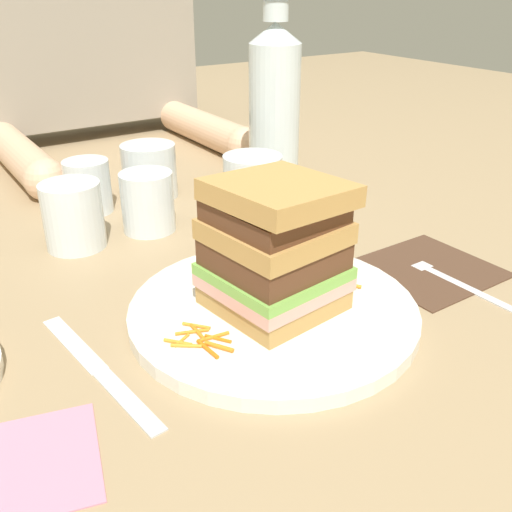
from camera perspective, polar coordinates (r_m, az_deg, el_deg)
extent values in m
plane|color=#9E8460|center=(0.58, 2.73, -5.24)|extent=(3.00, 3.00, 0.00)
cylinder|color=white|center=(0.56, 1.70, -5.43)|extent=(0.28, 0.28, 0.01)
cube|color=tan|center=(0.55, 1.72, -3.97)|extent=(0.12, 0.12, 0.02)
cube|color=#E0A393|center=(0.55, 1.74, -2.53)|extent=(0.12, 0.12, 0.01)
cube|color=#7AB74C|center=(0.54, 1.76, -1.45)|extent=(0.12, 0.12, 0.01)
cube|color=#56331E|center=(0.53, 1.78, 0.26)|extent=(0.12, 0.11, 0.03)
cube|color=tan|center=(0.52, 1.82, 2.45)|extent=(0.12, 0.12, 0.02)
cube|color=#56331E|center=(0.52, 1.85, 4.36)|extent=(0.11, 0.11, 0.02)
cube|color=tan|center=(0.51, 2.32, 6.23)|extent=(0.12, 0.12, 0.03)
cylinder|color=orange|center=(0.51, -4.10, -7.89)|extent=(0.03, 0.01, 0.00)
cylinder|color=orange|center=(0.52, -5.72, -7.44)|extent=(0.00, 0.03, 0.00)
cylinder|color=orange|center=(0.51, -7.66, -8.38)|extent=(0.02, 0.02, 0.00)
cylinder|color=orange|center=(0.50, -3.64, -8.86)|extent=(0.02, 0.03, 0.00)
cylinder|color=orange|center=(0.53, -5.96, -6.73)|extent=(0.02, 0.02, 0.00)
cylinder|color=orange|center=(0.51, -7.28, -8.19)|extent=(0.02, 0.01, 0.00)
cylinder|color=orange|center=(0.50, -4.77, -9.07)|extent=(0.01, 0.03, 0.00)
cylinder|color=orange|center=(0.50, -6.85, -8.72)|extent=(0.02, 0.02, 0.00)
cylinder|color=orange|center=(0.51, -3.74, -8.09)|extent=(0.02, 0.02, 0.00)
cylinder|color=orange|center=(0.52, -6.28, -7.40)|extent=(0.03, 0.01, 0.00)
cylinder|color=orange|center=(0.60, 7.51, -2.56)|extent=(0.01, 0.03, 0.00)
cylinder|color=orange|center=(0.60, 8.86, -2.77)|extent=(0.02, 0.03, 0.00)
cylinder|color=orange|center=(0.62, 6.65, -1.58)|extent=(0.03, 0.01, 0.00)
cylinder|color=orange|center=(0.61, 7.85, -2.00)|extent=(0.02, 0.02, 0.00)
cylinder|color=orange|center=(0.60, 7.39, -2.28)|extent=(0.02, 0.03, 0.00)
cylinder|color=orange|center=(0.60, 9.16, -2.67)|extent=(0.02, 0.01, 0.00)
cylinder|color=orange|center=(0.60, 5.94, -2.35)|extent=(0.01, 0.03, 0.00)
cylinder|color=orange|center=(0.62, 7.96, -1.66)|extent=(0.02, 0.03, 0.00)
cylinder|color=orange|center=(0.63, 7.74, -1.13)|extent=(0.03, 0.02, 0.00)
cube|color=#4C3323|center=(0.68, 16.49, -1.19)|extent=(0.14, 0.13, 0.00)
cube|color=silver|center=(0.65, 20.19, -2.75)|extent=(0.01, 0.11, 0.00)
cube|color=silver|center=(0.68, 16.01, -0.70)|extent=(0.02, 0.02, 0.00)
cylinder|color=silver|center=(0.70, 14.75, 0.31)|extent=(0.00, 0.04, 0.00)
cylinder|color=silver|center=(0.70, 14.44, 0.19)|extent=(0.00, 0.04, 0.00)
cylinder|color=silver|center=(0.70, 14.13, 0.08)|extent=(0.00, 0.04, 0.00)
cylinder|color=silver|center=(0.69, 13.81, -0.04)|extent=(0.00, 0.04, 0.00)
cube|color=silver|center=(0.48, -12.45, -13.58)|extent=(0.02, 0.10, 0.00)
cube|color=silver|center=(0.55, -17.43, -8.12)|extent=(0.03, 0.11, 0.00)
cylinder|color=white|center=(0.76, -0.34, 6.51)|extent=(0.08, 0.08, 0.09)
cylinder|color=orange|center=(0.77, -0.34, 5.20)|extent=(0.07, 0.07, 0.05)
cylinder|color=silver|center=(0.88, 1.80, 13.25)|extent=(0.07, 0.07, 0.21)
cone|color=silver|center=(0.86, 1.92, 21.08)|extent=(0.07, 0.07, 0.03)
cylinder|color=silver|center=(0.86, 1.95, 22.96)|extent=(0.04, 0.04, 0.03)
cylinder|color=silver|center=(0.73, -17.49, 3.80)|extent=(0.07, 0.07, 0.08)
cylinder|color=silver|center=(0.87, -10.41, 8.23)|extent=(0.08, 0.08, 0.08)
cylinder|color=silver|center=(0.83, -16.13, 6.57)|extent=(0.06, 0.06, 0.07)
cylinder|color=silver|center=(0.75, -10.57, 5.24)|extent=(0.07, 0.07, 0.08)
cube|color=pink|center=(0.44, -20.69, -18.38)|extent=(0.10, 0.12, 0.00)
cylinder|color=#DBAD89|center=(1.03, -21.98, 9.00)|extent=(0.06, 0.27, 0.06)
cylinder|color=#DBAD89|center=(1.14, -4.97, 12.32)|extent=(0.06, 0.27, 0.06)
sphere|color=#DBAD89|center=(0.90, -19.95, 7.07)|extent=(0.06, 0.06, 0.06)
sphere|color=#DBAD89|center=(1.03, -1.21, 10.86)|extent=(0.06, 0.06, 0.06)
cube|color=gray|center=(1.23, -17.55, 20.88)|extent=(0.45, 0.11, 0.36)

